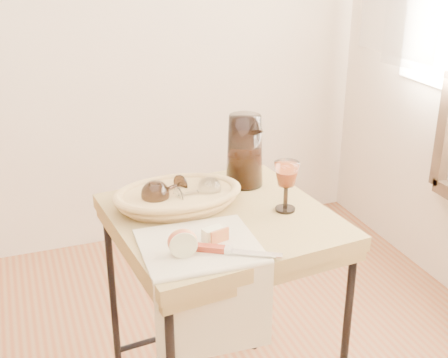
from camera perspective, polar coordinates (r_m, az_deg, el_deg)
name	(u,v)px	position (r m, az deg, el deg)	size (l,w,h in m)	color
side_table	(222,324)	(1.96, -0.21, -13.62)	(0.61, 0.61, 0.78)	brown
tea_towel	(199,246)	(1.59, -2.37, -6.36)	(0.31, 0.28, 0.01)	beige
bread_basket	(178,198)	(1.80, -4.41, -1.86)	(0.35, 0.24, 0.05)	#AC7A3E
goblet_lying_a	(166,190)	(1.79, -5.52, -1.02)	(0.14, 0.08, 0.08)	#402B1E
goblet_lying_b	(196,192)	(1.78, -2.67, -1.25)	(0.12, 0.07, 0.07)	white
pitcher	(245,150)	(1.92, 1.97, 2.74)	(0.16, 0.24, 0.27)	black
wine_goblet	(286,186)	(1.76, 5.94, -0.71)	(0.07, 0.07, 0.15)	white
apple_half	(182,242)	(1.53, -4.00, -5.97)	(0.08, 0.04, 0.07)	red
apple_wedge	(213,234)	(1.59, -1.06, -5.30)	(0.06, 0.03, 0.04)	beige
table_knife	(232,250)	(1.54, 0.74, -6.77)	(0.24, 0.02, 0.02)	silver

